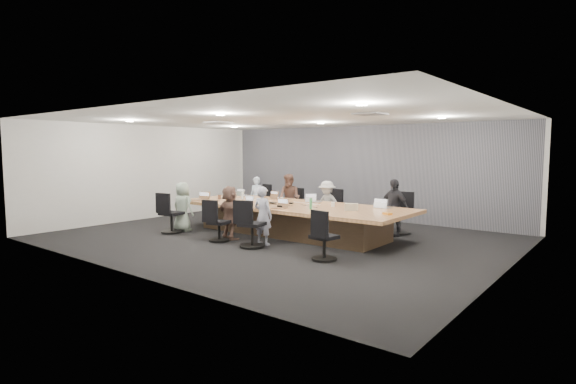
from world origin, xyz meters
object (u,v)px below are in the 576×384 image
Objects in this scene: person_2 at (327,204)px; person_5 at (230,213)px; chair_2 at (334,211)px; chair_5 at (219,226)px; chair_4 at (172,217)px; laptop_5 at (246,205)px; laptop_4 at (199,200)px; chair_3 at (400,217)px; laptop_6 at (279,208)px; person_0 at (257,198)px; bottle_green_right at (311,204)px; laptop_1 at (277,198)px; stapler at (280,207)px; laptop_0 at (244,195)px; snack_packet at (387,214)px; laptop_3 at (383,207)px; bottle_clear at (242,195)px; laptop_2 at (315,202)px; canvas_bag at (351,207)px; chair_0 at (264,204)px; chair_6 at (252,228)px; person_6 at (263,216)px; person_4 at (183,207)px; chair_7 at (324,241)px; chair_1 at (297,209)px; person_3 at (394,207)px; mug_brown at (219,197)px; bottle_green_left at (230,192)px.

person_2 is 2.85m from person_5.
chair_2 is 1.10× the size of chair_5.
chair_4 is 1.71m from chair_5.
chair_5 is 2.51× the size of laptop_5.
laptop_4 is at bearing -169.86° from laptop_5.
laptop_6 is at bearing 47.55° from chair_3.
chair_3 is 4.45m from person_0.
laptop_1 is at bearing 148.41° from bottle_green_right.
person_5 is at bearing -148.02° from stapler.
laptop_0 is (-1.61, 2.50, 0.39)m from chair_5.
chair_2 is at bearing 89.29° from laptop_6.
laptop_6 is 1.64× the size of snack_packet.
laptop_3 and laptop_6 have the same top height.
bottle_clear is 4.46m from snack_packet.
chair_5 is 2.43× the size of laptop_2.
canvas_bag is at bearing 17.87° from chair_5.
person_2 reaches higher than chair_0.
chair_6 is at bearing 173.77° from person_5.
laptop_4 is 0.27× the size of person_6.
chair_5 is 0.87× the size of chair_6.
laptop_2 is at bearing 151.06° from canvas_bag.
canvas_bag is at bearing 23.80° from laptop_6.
person_0 reaches higher than laptop_6.
person_4 reaches higher than chair_5.
chair_1 is at bearing 142.97° from chair_7.
person_0 is at bearing 138.08° from stapler.
laptop_3 is 1.37× the size of bottle_clear.
chair_4 is 0.66× the size of person_5.
person_3 reaches higher than chair_6.
chair_3 reaches higher than chair_7.
chair_6 is 2.79× the size of laptop_6.
chair_3 is at bearing 51.71° from laptop_5.
chair_7 is 3.14× the size of bottle_clear.
chair_3 is 1.97m from snack_packet.
laptop_3 reaches higher than chair_5.
mug_brown is (-1.54, 1.12, 0.17)m from person_5.
mug_brown reaches higher than laptop_6.
snack_packet is at bearing 122.42° from laptop_3.
chair_7 is 2.53m from laptop_3.
laptop_6 is (2.63, -2.15, 0.11)m from person_0.
laptop_0 and laptop_1 have the same top height.
person_5 is at bearing 52.54° from laptop_2.
chair_0 is 1.97m from mug_brown.
laptop_0 is 0.25× the size of person_3.
chair_7 is 2.49× the size of laptop_6.
laptop_6 is at bearing -88.12° from person_2.
person_5 is at bearing -44.40° from bottle_green_left.
person_5 reaches higher than chair_1.
laptop_2 reaches higher than chair_1.
person_0 is at bearing 155.33° from chair_7.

